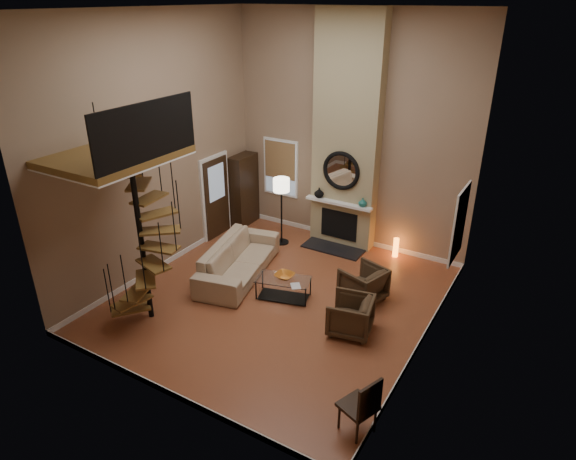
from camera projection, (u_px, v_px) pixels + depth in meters
The scene contains 33 objects.
ground at pixel (278, 298), 10.41m from camera, with size 6.00×6.50×0.01m, color #AF5F38.
back_wall at pixel (350, 133), 11.77m from camera, with size 6.00×0.02×5.50m, color #93785E.
front_wall at pixel (149, 238), 6.71m from camera, with size 6.00×0.02×5.50m, color #93785E.
left_wall at pixel (156, 148), 10.63m from camera, with size 0.02×6.50×5.50m, color #93785E.
right_wall at pixel (440, 203), 7.86m from camera, with size 0.02×6.50×5.50m, color #93785E.
ceiling at pixel (275, 8), 8.08m from camera, with size 6.00×6.50×0.01m, color silver.
baseboard_back at pixel (344, 237), 12.91m from camera, with size 6.00×0.02×0.12m, color white.
baseboard_front at pixel (169, 392), 7.86m from camera, with size 6.00×0.02×0.12m, color white.
baseboard_left at pixel (169, 260), 11.77m from camera, with size 0.02×6.50×0.12m, color white.
baseboard_right at pixel (420, 342), 9.00m from camera, with size 0.02×6.50×0.12m, color white.
chimney_breast at pixel (347, 135), 11.62m from camera, with size 1.60×0.38×5.50m, color tan.
hearth at pixel (333, 248), 12.40m from camera, with size 1.50×0.60×0.04m, color black.
firebox at pixel (339, 225), 12.40m from camera, with size 0.95×0.02×0.72m, color black.
mantel at pixel (338, 203), 12.09m from camera, with size 1.70×0.18×0.06m, color white.
mirror_frame at pixel (341, 171), 11.79m from camera, with size 0.94×0.94×0.10m, color black.
mirror_disc at pixel (341, 171), 11.80m from camera, with size 0.80×0.80×0.01m, color white.
vase_left at pixel (319, 193), 12.31m from camera, with size 0.24×0.24×0.25m, color black.
vase_right at pixel (363, 202), 11.78m from camera, with size 0.20×0.20×0.21m, color #1B6158.
window_back at pixel (281, 167), 13.11m from camera, with size 1.02×0.06×1.52m.
window_right at pixel (459, 223), 9.90m from camera, with size 0.06×1.02×1.52m.
entry_door at pixel (216, 197), 12.73m from camera, with size 0.10×1.05×2.16m.
loft at pixel (119, 154), 8.58m from camera, with size 1.70×2.20×1.09m.
spiral_stair at pixel (141, 234), 9.08m from camera, with size 1.47×1.47×4.06m.
hutch at pixel (244, 190), 13.48m from camera, with size 0.40×0.86×1.91m, color black.
sofa at pixel (238, 259), 11.13m from camera, with size 2.62×1.03×0.77m, color tan.
armchair_near at pixel (366, 285), 10.20m from camera, with size 0.78×0.80×0.73m, color #42301E.
armchair_far at pixel (354, 316), 9.22m from camera, with size 0.76×0.79×0.72m, color #42301E.
coffee_table at pixel (283, 286), 10.31m from camera, with size 1.20×0.82×0.43m.
bowl at pixel (285, 276), 10.26m from camera, with size 0.39×0.39×0.10m, color orange.
book at pixel (295, 286), 9.95m from camera, with size 0.19×0.25×0.02m, color gray.
floor_lamp at pixel (281, 190), 12.15m from camera, with size 0.40×0.40×1.71m.
accent_lamp at pixel (396, 247), 11.95m from camera, with size 0.13×0.13×0.47m, color orange.
side_chair at pixel (363, 405), 6.99m from camera, with size 0.60×0.60×0.99m.
Camera 1 is at (4.68, -7.48, 5.70)m, focal length 31.40 mm.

